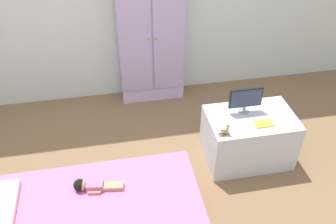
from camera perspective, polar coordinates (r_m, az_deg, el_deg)
The scene contains 8 objects.
ground_plane at distance 3.30m, azimuth -4.14°, elevation -12.21°, with size 10.00×10.00×0.02m, color brown.
bed at distance 3.03m, azimuth -12.35°, elevation -15.25°, with size 1.76×0.80×0.28m.
doll at distance 2.96m, azimuth -12.38°, elevation -11.29°, with size 0.39×0.14×0.10m.
wardrobe at distance 3.95m, azimuth -2.76°, elevation 12.24°, with size 0.71×0.26×1.62m.
tv_stand at distance 3.47m, azimuth 12.58°, elevation -3.99°, with size 0.79×0.52×0.50m, color silver.
tv_monitor at distance 3.28m, azimuth 12.20°, elevation 2.06°, with size 0.30×0.10×0.25m.
rocking_horse_toy at distance 3.05m, azimuth 9.08°, elevation -2.81°, with size 0.09×0.04×0.11m.
book_yellow at distance 3.25m, azimuth 14.88°, elevation -1.80°, with size 0.16×0.09×0.01m, color gold.
Camera 1 is at (-0.16, -2.12, 2.52)m, focal length 38.51 mm.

